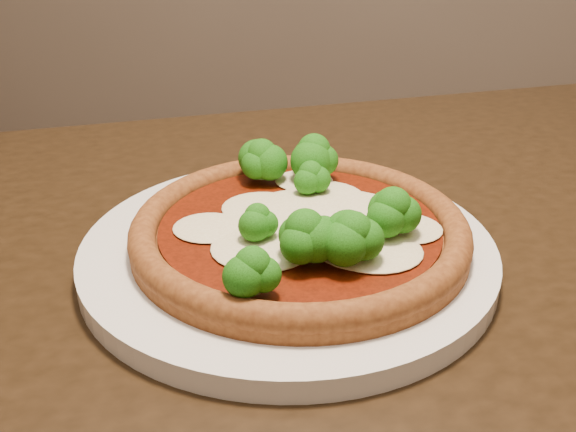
# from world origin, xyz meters

# --- Properties ---
(dining_table) EXTENTS (1.32, 1.16, 0.75)m
(dining_table) POSITION_xyz_m (0.05, 0.00, 0.65)
(dining_table) COLOR black
(dining_table) RESTS_ON floor
(plate) EXTENTS (0.33, 0.33, 0.02)m
(plate) POSITION_xyz_m (0.01, -0.00, 0.76)
(plate) COLOR white
(plate) RESTS_ON dining_table
(pizza) EXTENTS (0.27, 0.27, 0.06)m
(pizza) POSITION_xyz_m (0.02, -0.00, 0.78)
(pizza) COLOR brown
(pizza) RESTS_ON plate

